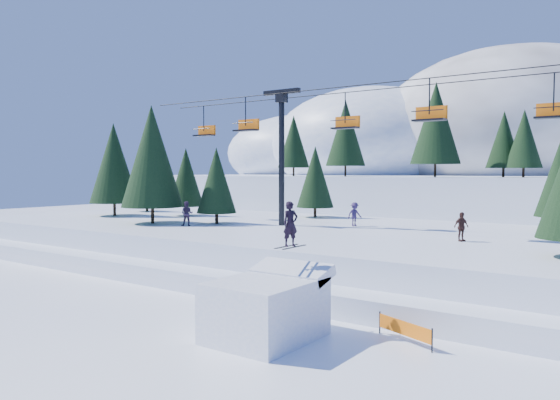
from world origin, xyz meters
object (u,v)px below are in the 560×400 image
Objects in this scene: jump_kicker at (267,306)px; banner_far at (549,339)px; banner_near at (404,329)px; chairlift at (410,130)px.

banner_far is at bearing 25.44° from jump_kicker.
banner_near is at bearing 29.76° from jump_kicker.
jump_kicker is 0.12× the size of chairlift.
banner_near is at bearing -68.46° from chairlift.
banner_far is at bearing 20.94° from banner_near.
chairlift is at bearing 130.04° from banner_far.
jump_kicker reaches higher than banner_near.
jump_kicker is 10.46m from banner_far.
banner_far is (9.42, 4.48, -0.75)m from jump_kicker.
jump_kicker is 5.39m from banner_near.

